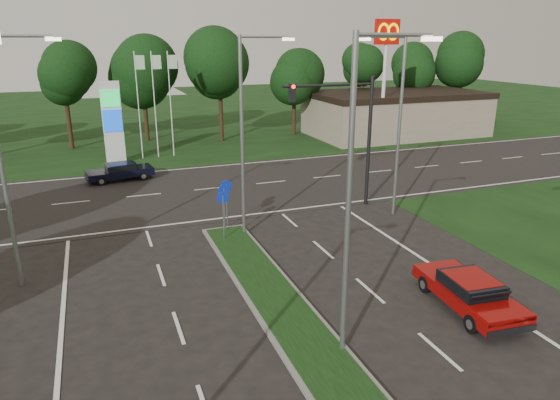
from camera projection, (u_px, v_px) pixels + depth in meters
name	position (u px, v px, depth m)	size (l,w,h in m)	color
verge_far	(141.00, 119.00, 58.10)	(160.00, 50.00, 0.02)	black
cross_road	(194.00, 190.00, 30.48)	(160.00, 12.00, 0.02)	black
median_kerb	(350.00, 400.00, 12.64)	(2.00, 26.00, 0.12)	slate
commercial_building	(395.00, 114.00, 47.93)	(16.00, 9.00, 4.00)	gray
streetlight_median_near	(356.00, 186.00, 13.22)	(2.53, 0.22, 9.00)	gray
streetlight_median_far	(246.00, 127.00, 22.13)	(2.53, 0.22, 9.00)	gray
streetlight_left_far	(5.00, 152.00, 17.23)	(2.53, 0.22, 9.00)	gray
streetlight_right_far	(397.00, 118.00, 24.75)	(2.53, 0.22, 9.00)	gray
traffic_signal	(348.00, 122.00, 26.12)	(5.10, 0.42, 7.00)	black
median_signs	(225.00, 199.00, 23.18)	(1.16, 1.76, 2.38)	gray
gas_pylon	(116.00, 120.00, 36.29)	(5.80, 1.26, 8.00)	silver
mcdonalds_sign	(386.00, 50.00, 41.17)	(2.20, 0.47, 10.40)	silver
treeline_far	(154.00, 64.00, 42.61)	(6.00, 6.00, 9.90)	black
red_sedan	(469.00, 291.00, 16.94)	(2.15, 4.46, 1.19)	#8D0907
navy_sedan	(120.00, 171.00, 32.51)	(4.31, 2.23, 1.13)	black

